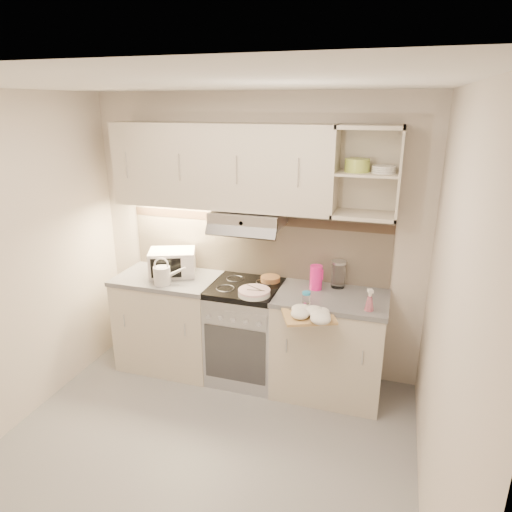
# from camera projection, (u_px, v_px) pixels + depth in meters

# --- Properties ---
(ground) EXTENTS (3.00, 3.00, 0.00)m
(ground) POSITION_uv_depth(u_px,v_px,m) (197.00, 458.00, 3.25)
(ground) COLOR gray
(ground) RESTS_ON ground
(room_shell) EXTENTS (3.04, 2.84, 2.52)m
(room_shell) POSITION_uv_depth(u_px,v_px,m) (210.00, 225.00, 3.06)
(room_shell) COLOR beige
(room_shell) RESTS_ON ground
(base_cabinet_left) EXTENTS (0.90, 0.60, 0.86)m
(base_cabinet_left) POSITION_uv_depth(u_px,v_px,m) (171.00, 322.00, 4.32)
(base_cabinet_left) COLOR beige
(base_cabinet_left) RESTS_ON ground
(worktop_left) EXTENTS (0.92, 0.62, 0.04)m
(worktop_left) POSITION_uv_depth(u_px,v_px,m) (168.00, 278.00, 4.18)
(worktop_left) COLOR slate
(worktop_left) RESTS_ON base_cabinet_left
(base_cabinet_right) EXTENTS (0.90, 0.60, 0.86)m
(base_cabinet_right) POSITION_uv_depth(u_px,v_px,m) (329.00, 346.00, 3.89)
(base_cabinet_right) COLOR beige
(base_cabinet_right) RESTS_ON ground
(worktop_right) EXTENTS (0.92, 0.62, 0.04)m
(worktop_right) POSITION_uv_depth(u_px,v_px,m) (332.00, 298.00, 3.75)
(worktop_right) COLOR slate
(worktop_right) RESTS_ON base_cabinet_right
(electric_range) EXTENTS (0.60, 0.60, 0.90)m
(electric_range) POSITION_uv_depth(u_px,v_px,m) (246.00, 332.00, 4.10)
(electric_range) COLOR #B7B7BC
(electric_range) RESTS_ON ground
(microwave) EXTENTS (0.49, 0.44, 0.23)m
(microwave) POSITION_uv_depth(u_px,v_px,m) (172.00, 262.00, 4.18)
(microwave) COLOR silver
(microwave) RESTS_ON worktop_left
(watering_can) EXTENTS (0.28, 0.17, 0.24)m
(watering_can) POSITION_uv_depth(u_px,v_px,m) (163.00, 275.00, 3.96)
(watering_can) COLOR silver
(watering_can) RESTS_ON worktop_left
(plate_stack) EXTENTS (0.27, 0.27, 0.06)m
(plate_stack) POSITION_uv_depth(u_px,v_px,m) (254.00, 292.00, 3.75)
(plate_stack) COLOR silver
(plate_stack) RESTS_ON electric_range
(bread_loaf) EXTENTS (0.17, 0.17, 0.04)m
(bread_loaf) POSITION_uv_depth(u_px,v_px,m) (270.00, 279.00, 4.04)
(bread_loaf) COLOR olive
(bread_loaf) RESTS_ON electric_range
(pink_pitcher) EXTENTS (0.11, 0.10, 0.21)m
(pink_pitcher) POSITION_uv_depth(u_px,v_px,m) (316.00, 277.00, 3.85)
(pink_pitcher) COLOR #F81C8D
(pink_pitcher) RESTS_ON worktop_right
(glass_jar) EXTENTS (0.12, 0.12, 0.24)m
(glass_jar) POSITION_uv_depth(u_px,v_px,m) (338.00, 274.00, 3.88)
(glass_jar) COLOR silver
(glass_jar) RESTS_ON worktop_right
(spice_jar) EXTENTS (0.07, 0.07, 0.10)m
(spice_jar) POSITION_uv_depth(u_px,v_px,m) (306.00, 298.00, 3.59)
(spice_jar) COLOR white
(spice_jar) RESTS_ON worktop_right
(spray_bottle) EXTENTS (0.07, 0.07, 0.19)m
(spray_bottle) POSITION_uv_depth(u_px,v_px,m) (370.00, 301.00, 3.46)
(spray_bottle) COLOR pink
(spray_bottle) RESTS_ON worktop_right
(cutting_board) EXTENTS (0.48, 0.46, 0.02)m
(cutting_board) POSITION_uv_depth(u_px,v_px,m) (308.00, 315.00, 3.47)
(cutting_board) COLOR tan
(cutting_board) RESTS_ON base_cabinet_right
(dish_towel) EXTENTS (0.36, 0.33, 0.08)m
(dish_towel) POSITION_uv_depth(u_px,v_px,m) (312.00, 312.00, 3.40)
(dish_towel) COLOR silver
(dish_towel) RESTS_ON cutting_board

